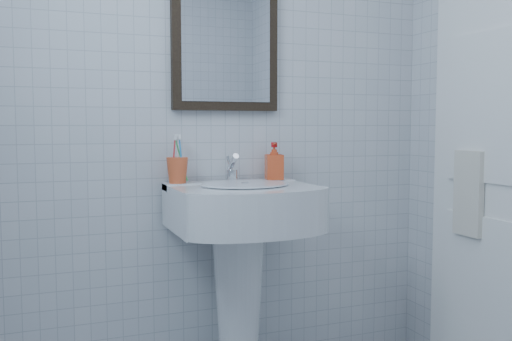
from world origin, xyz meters
name	(u,v)px	position (x,y,z in m)	size (l,w,h in m)	color
wall_back	(211,108)	(0.00, 1.20, 1.25)	(2.20, 0.02, 2.50)	silver
washbasin	(240,252)	(0.07, 0.99, 0.62)	(0.60, 0.44, 0.93)	white
faucet	(232,170)	(0.07, 1.10, 0.97)	(0.05, 0.11, 0.13)	silver
toothbrush_cup	(177,170)	(-0.18, 1.11, 0.98)	(0.09, 0.09, 0.11)	#DB532A
soap_dispenser	(274,161)	(0.28, 1.11, 1.01)	(0.08, 0.08, 0.17)	red
wall_mirror	(226,42)	(0.07, 1.18, 1.55)	(0.50, 0.04, 0.62)	black
bathroom_door	(500,166)	(1.08, 0.55, 1.00)	(0.04, 0.80, 2.00)	white
towel_ring	(473,153)	(1.06, 0.69, 1.05)	(0.18, 0.18, 0.01)	silver
hand_towel	(468,193)	(1.04, 0.69, 0.87)	(0.03, 0.16, 0.38)	silver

